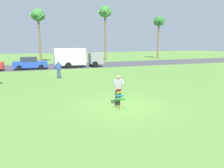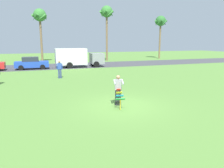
{
  "view_description": "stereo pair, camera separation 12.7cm",
  "coord_description": "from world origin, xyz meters",
  "px_view_note": "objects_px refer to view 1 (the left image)",
  "views": [
    {
      "loc": [
        -4.68,
        -10.87,
        3.57
      ],
      "look_at": [
        -0.15,
        1.19,
        1.05
      ],
      "focal_mm": 34.93,
      "sensor_mm": 36.0,
      "label": 1
    },
    {
      "loc": [
        -4.56,
        -10.91,
        3.57
      ],
      "look_at": [
        -0.15,
        1.19,
        1.05
      ],
      "focal_mm": 34.93,
      "sensor_mm": 36.0,
      "label": 2
    }
  ],
  "objects_px": {
    "palm_tree_far_left": "(159,23)",
    "kite_held": "(120,96)",
    "palm_tree_centre_far": "(105,14)",
    "parked_truck_grey_van": "(76,57)",
    "parked_car_blue": "(30,63)",
    "person_kite_flyer": "(118,89)",
    "person_walker_far": "(59,69)",
    "palm_tree_right_near": "(38,17)"
  },
  "relations": [
    {
      "from": "palm_tree_centre_far",
      "to": "palm_tree_far_left",
      "type": "relative_size",
      "value": 1.13
    },
    {
      "from": "person_kite_flyer",
      "to": "parked_truck_grey_van",
      "type": "relative_size",
      "value": 0.26
    },
    {
      "from": "palm_tree_far_left",
      "to": "kite_held",
      "type": "bearing_deg",
      "value": -125.28
    },
    {
      "from": "parked_truck_grey_van",
      "to": "person_walker_far",
      "type": "bearing_deg",
      "value": -111.56
    },
    {
      "from": "kite_held",
      "to": "parked_truck_grey_van",
      "type": "bearing_deg",
      "value": 85.38
    },
    {
      "from": "person_kite_flyer",
      "to": "palm_tree_centre_far",
      "type": "height_order",
      "value": "palm_tree_centre_far"
    },
    {
      "from": "person_kite_flyer",
      "to": "person_walker_far",
      "type": "xyz_separation_m",
      "value": [
        -1.98,
        10.59,
        -0.02
      ]
    },
    {
      "from": "parked_truck_grey_van",
      "to": "parked_car_blue",
      "type": "bearing_deg",
      "value": 179.98
    },
    {
      "from": "palm_tree_right_near",
      "to": "palm_tree_centre_far",
      "type": "distance_m",
      "value": 11.68
    },
    {
      "from": "parked_car_blue",
      "to": "palm_tree_right_near",
      "type": "distance_m",
      "value": 11.73
    },
    {
      "from": "kite_held",
      "to": "palm_tree_right_near",
      "type": "relative_size",
      "value": 0.12
    },
    {
      "from": "person_kite_flyer",
      "to": "parked_truck_grey_van",
      "type": "bearing_deg",
      "value": 85.75
    },
    {
      "from": "palm_tree_centre_far",
      "to": "person_walker_far",
      "type": "xyz_separation_m",
      "value": [
        -10.81,
        -17.49,
        -7.49
      ]
    },
    {
      "from": "parked_car_blue",
      "to": "parked_truck_grey_van",
      "type": "bearing_deg",
      "value": -0.02
    },
    {
      "from": "palm_tree_right_near",
      "to": "person_walker_far",
      "type": "bearing_deg",
      "value": -87.41
    },
    {
      "from": "parked_car_blue",
      "to": "parked_truck_grey_van",
      "type": "distance_m",
      "value": 6.01
    },
    {
      "from": "parked_car_blue",
      "to": "palm_tree_centre_far",
      "type": "xyz_separation_m",
      "value": [
        13.39,
        8.87,
        7.65
      ]
    },
    {
      "from": "person_kite_flyer",
      "to": "person_walker_far",
      "type": "height_order",
      "value": "same"
    },
    {
      "from": "person_kite_flyer",
      "to": "palm_tree_centre_far",
      "type": "xyz_separation_m",
      "value": [
        8.84,
        28.07,
        7.47
      ]
    },
    {
      "from": "palm_tree_centre_far",
      "to": "palm_tree_far_left",
      "type": "distance_m",
      "value": 12.37
    },
    {
      "from": "person_kite_flyer",
      "to": "palm_tree_right_near",
      "type": "xyz_separation_m",
      "value": [
        -2.79,
        28.63,
        6.56
      ]
    },
    {
      "from": "palm_tree_right_near",
      "to": "palm_tree_centre_far",
      "type": "height_order",
      "value": "palm_tree_centre_far"
    },
    {
      "from": "parked_truck_grey_van",
      "to": "person_walker_far",
      "type": "distance_m",
      "value": 9.27
    },
    {
      "from": "parked_truck_grey_van",
      "to": "palm_tree_centre_far",
      "type": "xyz_separation_m",
      "value": [
        7.41,
        8.87,
        7.01
      ]
    },
    {
      "from": "parked_truck_grey_van",
      "to": "palm_tree_far_left",
      "type": "height_order",
      "value": "palm_tree_far_left"
    },
    {
      "from": "palm_tree_far_left",
      "to": "person_walker_far",
      "type": "xyz_separation_m",
      "value": [
        -23.06,
        -18.81,
        -6.43
      ]
    },
    {
      "from": "kite_held",
      "to": "person_walker_far",
      "type": "distance_m",
      "value": 11.4
    },
    {
      "from": "palm_tree_right_near",
      "to": "parked_truck_grey_van",
      "type": "bearing_deg",
      "value": -65.91
    },
    {
      "from": "person_kite_flyer",
      "to": "parked_truck_grey_van",
      "type": "distance_m",
      "value": 19.25
    },
    {
      "from": "parked_car_blue",
      "to": "person_walker_far",
      "type": "height_order",
      "value": "person_walker_far"
    },
    {
      "from": "parked_truck_grey_van",
      "to": "palm_tree_centre_far",
      "type": "bearing_deg",
      "value": 50.15
    },
    {
      "from": "person_kite_flyer",
      "to": "parked_car_blue",
      "type": "xyz_separation_m",
      "value": [
        -4.55,
        19.2,
        -0.18
      ]
    },
    {
      "from": "palm_tree_far_left",
      "to": "parked_truck_grey_van",
      "type": "bearing_deg",
      "value": -152.58
    },
    {
      "from": "palm_tree_right_near",
      "to": "palm_tree_centre_far",
      "type": "bearing_deg",
      "value": -2.78
    },
    {
      "from": "person_kite_flyer",
      "to": "parked_truck_grey_van",
      "type": "xyz_separation_m",
      "value": [
        1.43,
        19.2,
        0.46
      ]
    },
    {
      "from": "person_kite_flyer",
      "to": "palm_tree_far_left",
      "type": "height_order",
      "value": "palm_tree_far_left"
    },
    {
      "from": "kite_held",
      "to": "parked_car_blue",
      "type": "height_order",
      "value": "parked_car_blue"
    },
    {
      "from": "kite_held",
      "to": "palm_tree_right_near",
      "type": "bearing_deg",
      "value": 95.1
    },
    {
      "from": "person_kite_flyer",
      "to": "kite_held",
      "type": "bearing_deg",
      "value": -104.92
    },
    {
      "from": "person_kite_flyer",
      "to": "palm_tree_right_near",
      "type": "distance_m",
      "value": 29.51
    },
    {
      "from": "person_kite_flyer",
      "to": "palm_tree_far_left",
      "type": "bearing_deg",
      "value": 54.34
    },
    {
      "from": "person_kite_flyer",
      "to": "parked_truck_grey_van",
      "type": "height_order",
      "value": "parked_truck_grey_van"
    }
  ]
}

